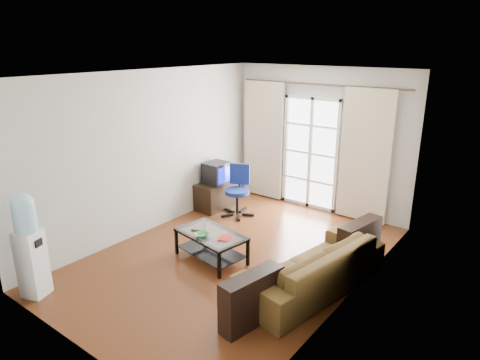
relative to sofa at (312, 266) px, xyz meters
The scene contains 20 objects.
floor 1.37m from the sofa, behind, with size 5.20×5.20×0.00m, color brown.
ceiling 2.73m from the sofa, behind, with size 5.20×5.20×0.00m, color white.
wall_back 3.16m from the sofa, 116.48° to the left, with size 3.60×0.02×2.70m, color #B8B6AF.
wall_front 3.04m from the sofa, 117.77° to the right, with size 3.60×0.02×2.70m, color #B8B6AF.
wall_left 3.30m from the sofa, behind, with size 0.02×5.20×2.70m, color #B8B6AF.
wall_right 1.14m from the sofa, ahead, with size 0.02×5.20×2.70m, color #B8B6AF.
french_door 3.10m from the sofa, 119.51° to the left, with size 1.16×0.06×2.15m.
curtain_rod 3.56m from the sofa, 117.36° to the left, with size 0.04×0.04×3.30m, color #4C3F2D.
curtain_left 3.70m from the sofa, 134.76° to the left, with size 0.90×0.07×2.35m, color beige.
curtain_right 2.73m from the sofa, 98.49° to the left, with size 0.90×0.07×2.35m, color beige.
radiator 2.63m from the sofa, 101.66° to the left, with size 0.64×0.12×0.64m, color gray.
sofa is the anchor object (origin of this frame).
coffee_table 1.58m from the sofa, behind, with size 1.14×0.77×0.43m.
bowl 1.64m from the sofa, 166.98° to the right, with size 0.26×0.26×0.05m, color #2E8046.
book 1.38m from the sofa, 169.38° to the right, with size 0.21×0.24×0.02m, color maroon.
remote 1.80m from the sofa, behind, with size 0.15×0.04×0.02m, color black.
tv_stand 3.19m from the sofa, 154.08° to the left, with size 0.47×0.70×0.52m, color black.
crt_tv 3.23m from the sofa, 153.20° to the left, with size 0.46×0.45×0.41m.
task_chair 2.71m from the sofa, 148.62° to the left, with size 0.86×0.86×0.95m.
water_cooler 3.59m from the sofa, 140.29° to the right, with size 0.36×0.36×1.38m.
Camera 1 is at (3.58, -4.58, 3.10)m, focal length 32.00 mm.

